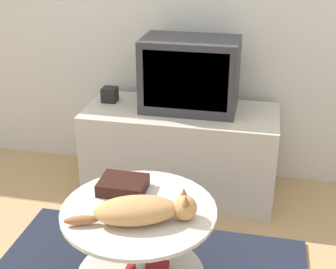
% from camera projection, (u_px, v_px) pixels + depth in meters
% --- Properties ---
extents(tv_stand, '(1.19, 0.52, 0.57)m').
position_uv_depth(tv_stand, '(181.00, 152.00, 2.99)').
color(tv_stand, beige).
rests_on(tv_stand, ground_plane).
extents(tv, '(0.57, 0.34, 0.44)m').
position_uv_depth(tv, '(190.00, 75.00, 2.81)').
color(tv, '#333338').
rests_on(tv, tv_stand).
extents(speaker, '(0.09, 0.09, 0.09)m').
position_uv_depth(speaker, '(110.00, 95.00, 3.00)').
color(speaker, black).
rests_on(speaker, tv_stand).
extents(coffee_table, '(0.68, 0.68, 0.47)m').
position_uv_depth(coffee_table, '(140.00, 243.00, 2.10)').
color(coffee_table, '#B2B2B7').
rests_on(coffee_table, rug).
extents(dvd_box, '(0.21, 0.17, 0.06)m').
position_uv_depth(dvd_box, '(123.00, 185.00, 2.15)').
color(dvd_box, black).
rests_on(dvd_box, coffee_table).
extents(cat, '(0.53, 0.26, 0.13)m').
position_uv_depth(cat, '(142.00, 210.00, 1.92)').
color(cat, tan).
rests_on(cat, coffee_table).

